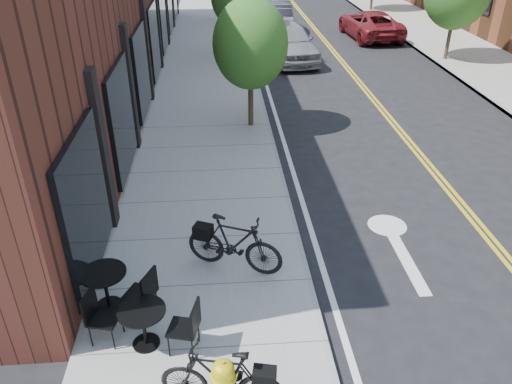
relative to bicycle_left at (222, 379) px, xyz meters
name	(u,v)px	position (x,y,z in m)	size (l,w,h in m)	color
ground	(328,346)	(1.69, 1.03, -0.64)	(120.00, 120.00, 0.00)	black
sidewalk_near	(206,116)	(-0.31, 11.03, -0.58)	(4.00, 70.00, 0.12)	#9E9B93
tree_near_a	(250,44)	(1.09, 10.03, 1.97)	(2.20, 2.20, 3.81)	#382B1E
bicycle_left	(222,379)	(0.00, 0.00, 0.00)	(0.48, 1.71, 1.03)	black
bicycle_right	(234,244)	(0.29, 2.97, 0.05)	(0.53, 1.87, 1.12)	black
bistro_set_b	(143,322)	(-1.18, 1.19, -0.05)	(1.74, 0.89, 0.92)	black
bistro_set_c	(105,284)	(-1.91, 2.10, -0.04)	(1.79, 1.14, 0.95)	black
parked_car_a	(288,42)	(3.29, 17.76, 0.18)	(1.93, 4.81, 1.64)	gray
parked_car_b	(275,19)	(3.29, 22.92, 0.17)	(1.71, 4.90, 1.61)	black
parked_car_c	(265,5)	(3.15, 27.15, 0.16)	(2.24, 5.51, 1.60)	#B9BABF
parked_car_far	(370,24)	(8.13, 21.74, 0.05)	(2.28, 4.95, 1.38)	maroon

